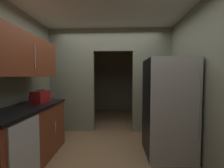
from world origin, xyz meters
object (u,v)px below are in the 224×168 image
(boombox, at_px, (41,97))
(book_stack, at_px, (48,97))
(dishwasher, at_px, (26,155))
(refrigerator, at_px, (168,107))

(boombox, bearing_deg, book_stack, 94.57)
(dishwasher, height_order, book_stack, book_stack)
(book_stack, bearing_deg, dishwasher, -75.55)
(refrigerator, relative_size, book_stack, 9.96)
(boombox, relative_size, book_stack, 2.14)
(refrigerator, distance_m, boombox, 2.30)
(book_stack, bearing_deg, boombox, -85.43)
(boombox, height_order, book_stack, boombox)
(refrigerator, bearing_deg, book_stack, 172.82)
(boombox, bearing_deg, refrigerator, 1.11)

